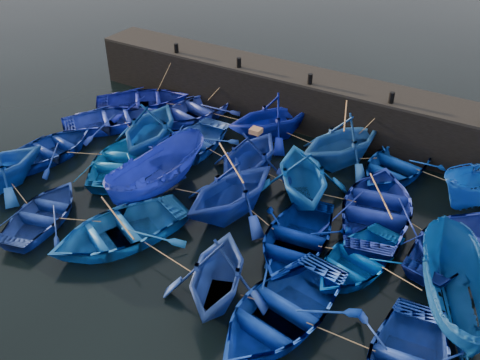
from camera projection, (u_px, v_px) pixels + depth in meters
The scene contains 33 objects.
ground at pixel (196, 235), 20.33m from camera, with size 120.00×120.00×0.00m, color black.
quay_wall at pixel (315, 103), 27.06m from camera, with size 26.00×2.50×2.50m, color black.
quay_top at pixel (317, 79), 26.33m from camera, with size 26.00×2.50×0.12m, color black.
bollard_0 at pixel (176, 48), 29.00m from camera, with size 0.24×0.24×0.50m, color black.
bollard_1 at pixel (239, 63), 27.26m from camera, with size 0.24×0.24×0.50m, color black.
bollard_2 at pixel (310, 79), 25.52m from camera, with size 0.24×0.24×0.50m, color black.
bollard_3 at pixel (392, 98), 23.78m from camera, with size 0.24×0.24×0.50m, color black.
boat_0 at pixel (143, 100), 29.03m from camera, with size 3.55×4.97×1.03m, color navy.
boat_1 at pixel (195, 109), 28.10m from camera, with size 3.54×4.95×1.03m, color #283AA7.
boat_2 at pixel (271, 117), 25.93m from camera, with size 3.84×4.46×2.35m, color #07158C.
boat_3 at pixel (342, 140), 23.92m from camera, with size 4.00×4.64×2.44m, color #184C8F.
boat_4 at pixel (396, 164), 23.57m from camera, with size 3.56×4.97×1.03m, color #0837A0.
boat_6 at pixel (112, 119), 27.22m from camera, with size 3.47×4.85×1.01m, color #1D31AB.
boat_7 at pixel (150, 127), 24.94m from camera, with size 4.10×4.76×2.51m, color navy.
boat_8 at pixel (191, 143), 25.12m from camera, with size 3.49×4.88×1.01m, color blue.
boat_9 at pixel (249, 155), 22.94m from camera, with size 3.83×4.45×2.34m, color navy.
boat_10 at pixel (303, 174), 21.63m from camera, with size 3.98×4.62×2.43m, color #0D4FAE.
boat_11 at pixel (378, 208), 20.75m from camera, with size 4.12×5.76×1.20m, color navy.
boat_12 at pixel (454, 244), 19.13m from camera, with size 3.49×4.88×1.01m, color navy.
boat_13 at pixel (51, 148), 24.81m from camera, with size 3.26×4.56×0.95m, color navy.
boat_14 at pixel (117, 162), 23.86m from camera, with size 3.12×4.37×0.91m, color #0B5DA7.
boat_15 at pixel (157, 173), 22.06m from camera, with size 1.98×5.25×2.03m, color navy.
boat_16 at pixel (231, 189), 20.74m from camera, with size 3.98×4.62×2.43m, color #17319C.
boat_17 at pixel (295, 239), 19.38m from camera, with size 3.51×4.90×1.02m, color navy.
boat_18 at pixel (357, 260), 18.52m from camera, with size 3.08×4.31×0.89m, color #034FC3.
boat_19 at pixel (454, 291), 16.52m from camera, with size 1.98×5.24×2.03m, color navy.
boat_21 at pixel (43, 213), 20.75m from camera, with size 3.00×4.20×0.87m, color navy.
boat_22 at pixel (119, 229), 19.74m from camera, with size 3.80×5.31×1.10m, color blue.
boat_23 at pixel (217, 272), 17.10m from camera, with size 3.53×4.09×2.15m, color navy.
boat_24 at pixel (280, 310), 16.45m from camera, with size 3.87×5.42×1.12m, color #0C34AA.
wooden_crate at pixel (256, 131), 22.10m from camera, with size 0.46×0.42×0.22m, color #9A6843.
mooring_ropes at pixel (260, 158), 23.31m from camera, with size 17.90×11.98×2.10m.
loose_oars at pixel (273, 170), 20.77m from camera, with size 10.01×11.51×1.40m.
Camera 1 is at (9.65, -12.51, 13.06)m, focal length 40.00 mm.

